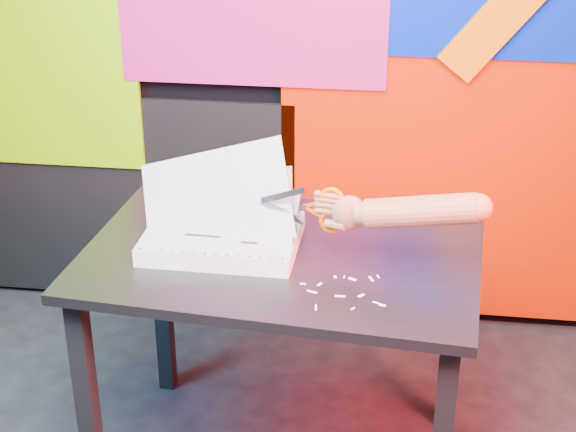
# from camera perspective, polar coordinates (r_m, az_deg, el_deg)

# --- Properties ---
(room) EXTENTS (3.01, 3.01, 2.71)m
(room) POSITION_cam_1_polar(r_m,az_deg,el_deg) (1.68, -2.36, 6.61)
(room) COLOR #2C2D2F
(room) RESTS_ON ground
(backdrop) EXTENTS (2.88, 0.05, 2.08)m
(backdrop) POSITION_cam_1_polar(r_m,az_deg,el_deg) (3.18, 3.36, 8.41)
(backdrop) COLOR red
(backdrop) RESTS_ON ground
(work_table) EXTENTS (1.15, 0.82, 0.75)m
(work_table) POSITION_cam_1_polar(r_m,az_deg,el_deg) (2.49, -0.40, -4.38)
(work_table) COLOR black
(work_table) RESTS_ON ground
(printout_stack) EXTENTS (0.47, 0.32, 0.32)m
(printout_stack) POSITION_cam_1_polar(r_m,az_deg,el_deg) (2.47, -4.27, -1.31)
(printout_stack) COLOR silver
(printout_stack) RESTS_ON work_table
(scissors) EXTENTS (0.23, 0.05, 0.14)m
(scissors) POSITION_cam_1_polar(r_m,az_deg,el_deg) (2.35, 2.45, 0.42)
(scissors) COLOR #9798A9
(scissors) RESTS_ON printout_stack
(hand_forearm) EXTENTS (0.45, 0.14, 0.15)m
(hand_forearm) POSITION_cam_1_polar(r_m,az_deg,el_deg) (2.30, 7.81, 0.32)
(hand_forearm) COLOR #A76235
(hand_forearm) RESTS_ON work_table
(paper_clippings) EXTENTS (0.23, 0.20, 0.00)m
(paper_clippings) POSITION_cam_1_polar(r_m,az_deg,el_deg) (2.26, 3.71, -4.81)
(paper_clippings) COLOR silver
(paper_clippings) RESTS_ON work_table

